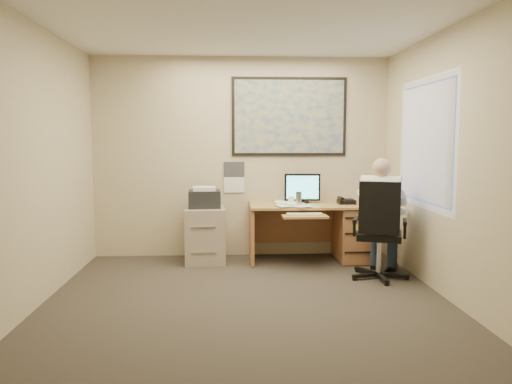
{
  "coord_description": "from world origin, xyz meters",
  "views": [
    {
      "loc": [
        -0.18,
        -4.55,
        1.59
      ],
      "look_at": [
        0.15,
        1.3,
        0.97
      ],
      "focal_mm": 35.0,
      "sensor_mm": 36.0,
      "label": 1
    }
  ],
  "objects": [
    {
      "name": "person",
      "position": [
        1.55,
        1.02,
        0.69
      ],
      "size": [
        0.85,
        0.96,
        1.38
      ],
      "primitive_type": null,
      "rotation": [
        0.0,
        0.0,
        -0.45
      ],
      "color": "silver",
      "rests_on": "office_chair"
    },
    {
      "name": "window_blinds",
      "position": [
        1.97,
        0.8,
        1.55
      ],
      "size": [
        0.06,
        1.4,
        1.3
      ],
      "primitive_type": null,
      "color": "beige",
      "rests_on": "room_shell"
    },
    {
      "name": "room_shell",
      "position": [
        0.0,
        0.0,
        1.35
      ],
      "size": [
        4.0,
        4.5,
        2.7
      ],
      "color": "#332D27",
      "rests_on": "ground"
    },
    {
      "name": "filing_cabinet",
      "position": [
        -0.49,
        1.89,
        0.42
      ],
      "size": [
        0.54,
        0.64,
        0.99
      ],
      "rotation": [
        0.0,
        0.0,
        0.06
      ],
      "color": "#A19582",
      "rests_on": "ground"
    },
    {
      "name": "office_chair",
      "position": [
        1.57,
        0.94,
        0.33
      ],
      "size": [
        0.86,
        0.86,
        1.14
      ],
      "rotation": [
        0.0,
        0.0,
        -0.33
      ],
      "color": "black",
      "rests_on": "ground"
    },
    {
      "name": "wall_calendar",
      "position": [
        -0.1,
        2.24,
        1.08
      ],
      "size": [
        0.28,
        0.01,
        0.42
      ],
      "primitive_type": "cube",
      "color": "white",
      "rests_on": "room_shell"
    },
    {
      "name": "desk",
      "position": [
        1.22,
        1.9,
        0.44
      ],
      "size": [
        1.6,
        0.97,
        1.13
      ],
      "color": "#A98348",
      "rests_on": "ground"
    },
    {
      "name": "world_map",
      "position": [
        0.65,
        2.23,
        1.9
      ],
      "size": [
        1.56,
        0.03,
        1.06
      ],
      "primitive_type": "cube",
      "color": "#1E4C93",
      "rests_on": "room_shell"
    }
  ]
}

